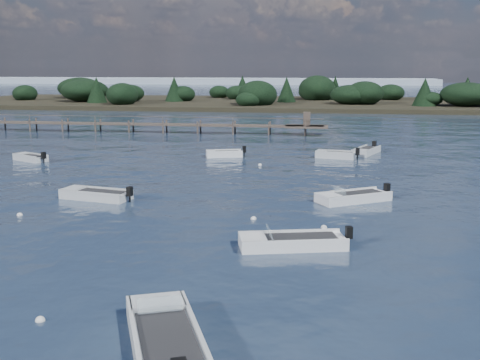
% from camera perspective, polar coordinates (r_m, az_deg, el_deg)
% --- Properties ---
extents(ground, '(400.00, 400.00, 0.00)m').
position_cam_1_polar(ground, '(83.64, 3.87, 5.26)').
color(ground, '#182539').
rests_on(ground, ground).
extents(tender_far_grey, '(3.60, 2.69, 1.18)m').
position_cam_1_polar(tender_far_grey, '(55.00, -19.24, 1.90)').
color(tender_far_grey, '#B4B9BC').
rests_on(tender_far_grey, ground).
extents(dinghy_mid_white_b, '(4.76, 3.88, 1.22)m').
position_cam_1_polar(dinghy_mid_white_b, '(37.26, 10.67, -1.76)').
color(dinghy_mid_white_b, silver).
rests_on(dinghy_mid_white_b, ground).
extents(dinghy_mid_grey, '(4.82, 2.53, 1.19)m').
position_cam_1_polar(dinghy_mid_grey, '(38.32, -13.49, -1.51)').
color(dinghy_mid_grey, '#B4B9BC').
rests_on(dinghy_mid_grey, ground).
extents(dinghy_mid_white_a, '(5.28, 2.92, 1.21)m').
position_cam_1_polar(dinghy_mid_white_a, '(27.66, 4.95, -6.06)').
color(dinghy_mid_white_a, silver).
rests_on(dinghy_mid_white_a, ground).
extents(tender_far_grey_b, '(3.91, 2.08, 1.31)m').
position_cam_1_polar(tender_far_grey_b, '(54.08, 9.05, 2.25)').
color(tender_far_grey_b, '#B4B9BC').
rests_on(tender_far_grey_b, ground).
extents(dinghy_near_olive, '(3.79, 5.68, 1.38)m').
position_cam_1_polar(dinghy_near_olive, '(18.53, -7.11, -14.87)').
color(dinghy_near_olive, '#B4B9BC').
rests_on(dinghy_near_olive, ground).
extents(tender_far_white, '(3.66, 2.11, 1.23)m').
position_cam_1_polar(tender_far_white, '(54.20, -1.50, 2.39)').
color(tender_far_white, silver).
rests_on(tender_far_white, ground).
extents(dinghy_extra_a, '(2.95, 4.69, 1.22)m').
position_cam_1_polar(dinghy_extra_a, '(57.20, 11.88, 2.60)').
color(dinghy_extra_a, '#B4B9BC').
rests_on(dinghy_extra_a, ground).
extents(buoy_a, '(0.32, 0.32, 0.32)m').
position_cam_1_polar(buoy_a, '(21.12, -18.42, -12.56)').
color(buoy_a, silver).
rests_on(buoy_a, ground).
extents(buoy_b, '(0.32, 0.32, 0.32)m').
position_cam_1_polar(buoy_b, '(31.05, 7.96, -4.53)').
color(buoy_b, silver).
rests_on(buoy_b, ground).
extents(buoy_c, '(0.32, 0.32, 0.32)m').
position_cam_1_polar(buoy_c, '(35.40, -20.17, -3.18)').
color(buoy_c, silver).
rests_on(buoy_c, ground).
extents(buoy_e, '(0.32, 0.32, 0.32)m').
position_cam_1_polar(buoy_e, '(49.72, 1.91, 1.41)').
color(buoy_e, silver).
rests_on(buoy_e, ground).
extents(buoy_extra_a, '(0.32, 0.32, 0.32)m').
position_cam_1_polar(buoy_extra_a, '(29.63, 3.49, -5.20)').
color(buoy_extra_a, silver).
rests_on(buoy_extra_a, ground).
extents(buoy_extra_b, '(0.32, 0.32, 0.32)m').
position_cam_1_polar(buoy_extra_b, '(32.47, 1.29, -3.74)').
color(buoy_extra_b, silver).
rests_on(buoy_extra_b, ground).
extents(jetty, '(64.50, 3.20, 3.40)m').
position_cam_1_polar(jetty, '(76.70, -13.34, 5.22)').
color(jetty, '#4E4239').
rests_on(jetty, ground).
extents(far_headland, '(190.00, 40.00, 5.80)m').
position_cam_1_polar(far_headland, '(124.55, 17.01, 7.58)').
color(far_headland, black).
rests_on(far_headland, ground).
extents(distant_haze, '(280.00, 20.00, 2.40)m').
position_cam_1_polar(distant_haze, '(270.86, -12.74, 8.92)').
color(distant_haze, '#98A9BC').
rests_on(distant_haze, ground).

